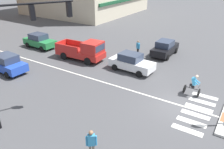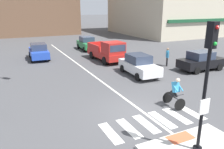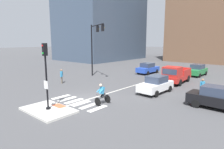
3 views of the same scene
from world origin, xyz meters
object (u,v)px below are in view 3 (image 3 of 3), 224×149
Objects in this scene: pedestrian_waiting_far_side at (202,86)px; pickup_truck_red_eastbound_far at (175,75)px; traffic_light_mast at (95,41)px; car_blue_westbound_distant at (148,68)px; car_white_eastbound_mid at (156,84)px; car_black_cross_right at (217,98)px; car_green_eastbound_distant at (197,70)px; pedestrian_at_curb_left at (62,75)px; cyclist at (102,94)px; signal_pole at (46,70)px.

pickup_truck_red_eastbound_far is at bearing 135.41° from pedestrian_waiting_far_side.
traffic_light_mast is 9.34m from car_blue_westbound_distant.
car_black_cross_right is (5.53, -1.09, 0.00)m from car_white_eastbound_mid.
traffic_light_mast reaches higher than car_green_eastbound_distant.
pedestrian_at_curb_left is 1.00× the size of pedestrian_waiting_far_side.
pickup_truck_red_eastbound_far reaches higher than cyclist.
car_green_eastbound_distant is 0.80× the size of pickup_truck_red_eastbound_far.
car_blue_westbound_distant is 1.01× the size of car_black_cross_right.
traffic_light_mast is at bearing 169.38° from car_black_cross_right.
signal_pole is 19.07m from car_blue_westbound_distant.
car_green_eastbound_distant is 6.99m from pickup_truck_red_eastbound_far.
car_white_eastbound_mid is 4.03m from pedestrian_waiting_far_side.
pickup_truck_red_eastbound_far reaches higher than car_blue_westbound_distant.
pickup_truck_red_eastbound_far is at bearing 83.88° from cyclist.
pickup_truck_red_eastbound_far is 3.09× the size of cyclist.
signal_pole is 2.74× the size of cyclist.
traffic_light_mast reaches higher than cyclist.
traffic_light_mast is at bearing 169.68° from car_white_eastbound_mid.
signal_pole is at bearing -81.23° from car_blue_westbound_distant.
car_black_cross_right is 2.92m from pedestrian_waiting_far_side.
cyclist is (-1.20, -11.22, -0.11)m from pickup_truck_red_eastbound_far.
car_white_eastbound_mid is at bearing 76.02° from cyclist.
signal_pole is at bearing -40.82° from pedestrian_at_curb_left.
pickup_truck_red_eastbound_far is 5.74m from pedestrian_waiting_far_side.
car_black_cross_right is at bearing -10.62° from traffic_light_mast.
pedestrian_at_curb_left is at bearing -123.54° from car_green_eastbound_distant.
car_black_cross_right is 8.51m from cyclist.
car_green_eastbound_distant is 2.48× the size of cyclist.
signal_pole is 0.89× the size of pickup_truck_red_eastbound_far.
car_black_cross_right is at bearing 34.60° from cyclist.
car_black_cross_right is 0.79× the size of pickup_truck_red_eastbound_far.
traffic_light_mast is at bearing -134.24° from car_green_eastbound_distant.
car_white_eastbound_mid is at bearing -87.07° from pickup_truck_red_eastbound_far.
car_blue_westbound_distant is at bearing 146.41° from pickup_truck_red_eastbound_far.
cyclist is (-7.01, -4.83, 0.06)m from car_black_cross_right.
pedestrian_waiting_far_side reaches higher than car_green_eastbound_distant.
traffic_light_mast is 1.38× the size of pickup_truck_red_eastbound_far.
traffic_light_mast is at bearing 138.07° from cyclist.
car_green_eastbound_distant is at bearing 85.24° from cyclist.
car_black_cross_right is 2.46× the size of pedestrian_waiting_far_side.
car_green_eastbound_distant is at bearing 89.81° from car_white_eastbound_mid.
traffic_light_mast is at bearing -117.22° from car_blue_westbound_distant.
car_blue_westbound_distant is 15.96m from cyclist.
car_blue_westbound_distant is at bearing 72.23° from pedestrian_at_curb_left.
signal_pole is 15.19m from pickup_truck_red_eastbound_far.
pedestrian_waiting_far_side is at bearing 18.26° from pedestrian_at_curb_left.
pedestrian_at_curb_left is (-15.89, -2.33, 0.17)m from car_black_cross_right.
car_green_eastbound_distant is 18.26m from cyclist.
pedestrian_waiting_far_side is (10.11, -8.03, 0.17)m from car_blue_westbound_distant.
pedestrian_at_curb_left is at bearing -92.64° from traffic_light_mast.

